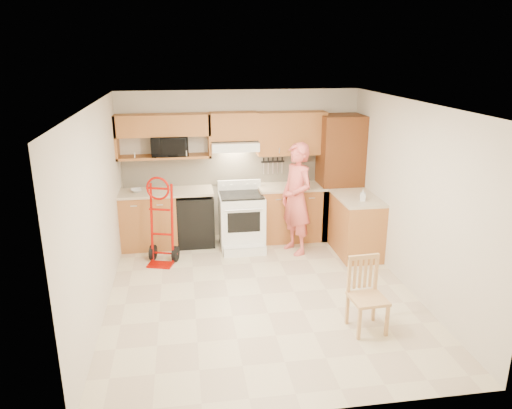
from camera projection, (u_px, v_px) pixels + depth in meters
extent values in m
cube|color=beige|center=(262.00, 295.00, 6.49)|extent=(4.00, 4.50, 0.02)
cube|color=white|center=(262.00, 103.00, 5.73)|extent=(4.00, 4.50, 0.02)
cube|color=beige|center=(240.00, 165.00, 8.24)|extent=(4.00, 0.02, 2.50)
cube|color=beige|center=(307.00, 288.00, 3.98)|extent=(4.00, 0.02, 2.50)
cube|color=beige|center=(97.00, 213.00, 5.82)|extent=(0.02, 4.50, 2.50)
cube|color=beige|center=(412.00, 198.00, 6.40)|extent=(0.02, 4.50, 2.50)
cube|color=beige|center=(241.00, 168.00, 8.23)|extent=(3.92, 0.03, 0.55)
cube|color=#A25721|center=(149.00, 220.00, 7.97)|extent=(0.90, 0.60, 0.90)
cube|color=black|center=(195.00, 219.00, 8.08)|extent=(0.60, 0.60, 0.85)
cube|color=#A25721|center=(291.00, 213.00, 8.31)|extent=(1.14, 0.60, 0.90)
cube|color=#C7B397|center=(166.00, 192.00, 7.87)|extent=(1.50, 0.63, 0.04)
cube|color=#C7B397|center=(292.00, 187.00, 8.17)|extent=(1.14, 0.63, 0.04)
cube|color=#A25721|center=(356.00, 226.00, 7.68)|extent=(0.60, 1.00, 0.90)
cube|color=#C7B397|center=(358.00, 198.00, 7.54)|extent=(0.63, 1.00, 0.04)
cube|color=#532C10|center=(339.00, 177.00, 8.25)|extent=(0.70, 0.60, 2.10)
cube|color=#A25721|center=(163.00, 125.00, 7.67)|extent=(1.50, 0.33, 0.34)
cube|color=#A25721|center=(165.00, 157.00, 7.83)|extent=(1.50, 0.33, 0.04)
cube|color=#A25721|center=(234.00, 126.00, 7.85)|extent=(0.76, 0.33, 0.44)
cube|color=#A25721|center=(291.00, 133.00, 8.03)|extent=(1.14, 0.33, 0.70)
cube|color=white|center=(235.00, 146.00, 7.88)|extent=(0.76, 0.46, 0.14)
imported|color=black|center=(169.00, 145.00, 7.79)|extent=(0.61, 0.43, 0.32)
imported|color=#D35850|center=(297.00, 199.00, 7.60)|extent=(0.63, 0.76, 1.78)
imported|color=white|center=(363.00, 195.00, 7.32)|extent=(0.10, 0.10, 0.18)
imported|color=white|center=(137.00, 190.00, 7.79)|extent=(0.24, 0.24, 0.05)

